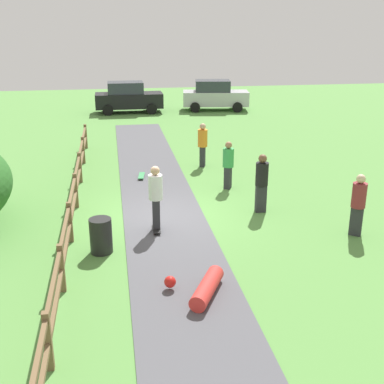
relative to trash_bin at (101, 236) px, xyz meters
name	(u,v)px	position (x,y,z in m)	size (l,w,h in m)	color
ground_plane	(164,217)	(1.80, 2.06, -0.45)	(60.00, 60.00, 0.00)	#568E42
asphalt_path	(164,217)	(1.80, 2.06, -0.44)	(2.40, 28.00, 0.02)	#515156
wooden_fence	(73,201)	(-0.80, 2.06, 0.22)	(0.12, 18.12, 1.10)	brown
trash_bin	(101,236)	(0.00, 0.00, 0.00)	(0.56, 0.56, 0.90)	black
skater_riding	(156,195)	(1.49, 1.12, 0.60)	(0.40, 0.81, 1.85)	black
skater_fallen	(204,287)	(2.15, -2.48, -0.25)	(1.35, 1.43, 0.36)	red
skateboard_loose	(141,176)	(1.40, 6.09, -0.36)	(0.31, 0.82, 0.08)	#338C4C
bystander_green	(228,163)	(4.28, 4.41, 0.46)	(0.52, 0.52, 1.66)	#2D2D33
bystander_black	(262,180)	(4.76, 2.06, 0.55)	(0.40, 0.40, 1.81)	#2D2D33
bystander_maroon	(358,202)	(6.80, -0.03, 0.50)	(0.53, 0.53, 1.72)	#2D2D33
bystander_orange	(203,143)	(3.91, 7.25, 0.51)	(0.48, 0.48, 1.74)	#2D2D33
parked_car_silver	(215,95)	(7.10, 20.17, 0.51)	(4.40, 2.47, 1.92)	#B7B7BC
parked_car_black	(128,97)	(1.51, 20.16, 0.51)	(4.21, 2.01, 1.92)	black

